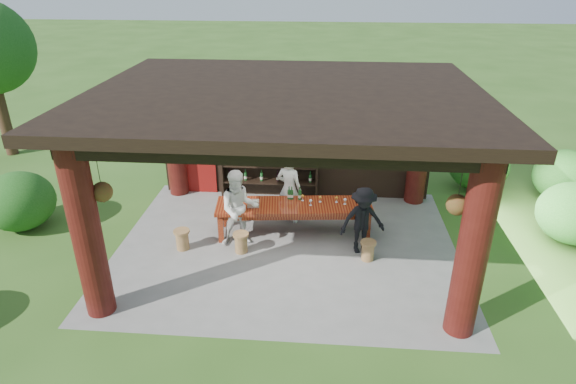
# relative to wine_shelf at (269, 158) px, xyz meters

# --- Properties ---
(ground) EXTENTS (90.00, 90.00, 0.00)m
(ground) POSITION_rel_wine_shelf_xyz_m (0.65, -2.45, -1.12)
(ground) COLOR #2D5119
(ground) RESTS_ON ground
(pavilion) EXTENTS (7.50, 6.00, 3.60)m
(pavilion) POSITION_rel_wine_shelf_xyz_m (0.64, -2.02, 1.01)
(pavilion) COLOR slate
(pavilion) RESTS_ON ground
(wine_shelf) EXTENTS (2.54, 0.39, 2.23)m
(wine_shelf) POSITION_rel_wine_shelf_xyz_m (0.00, 0.00, 0.00)
(wine_shelf) COLOR black
(wine_shelf) RESTS_ON ground
(tasting_table) EXTENTS (3.58, 1.23, 0.75)m
(tasting_table) POSITION_rel_wine_shelf_xyz_m (0.77, -1.85, -0.49)
(tasting_table) COLOR #58150C
(tasting_table) RESTS_ON ground
(stool_near_left) EXTENTS (0.34, 0.34, 0.45)m
(stool_near_left) POSITION_rel_wine_shelf_xyz_m (-0.31, -2.73, -0.88)
(stool_near_left) COLOR brown
(stool_near_left) RESTS_ON ground
(stool_near_right) EXTENTS (0.33, 0.33, 0.44)m
(stool_near_right) POSITION_rel_wine_shelf_xyz_m (2.40, -2.82, -0.89)
(stool_near_right) COLOR brown
(stool_near_right) RESTS_ON ground
(stool_far_left) EXTENTS (0.35, 0.35, 0.46)m
(stool_far_left) POSITION_rel_wine_shelf_xyz_m (-1.61, -2.71, -0.88)
(stool_far_left) COLOR brown
(stool_far_left) RESTS_ON ground
(host) EXTENTS (0.72, 0.59, 1.69)m
(host) POSITION_rel_wine_shelf_xyz_m (0.61, -1.24, -0.28)
(host) COLOR silver
(host) RESTS_ON ground
(guest_woman) EXTENTS (1.00, 0.87, 1.74)m
(guest_woman) POSITION_rel_wine_shelf_xyz_m (-0.39, -2.38, -0.25)
(guest_woman) COLOR silver
(guest_woman) RESTS_ON ground
(guest_man) EXTENTS (1.08, 0.80, 1.50)m
(guest_man) POSITION_rel_wine_shelf_xyz_m (2.27, -2.49, -0.37)
(guest_man) COLOR black
(guest_man) RESTS_ON ground
(table_bottles) EXTENTS (0.33, 0.09, 0.31)m
(table_bottles) POSITION_rel_wine_shelf_xyz_m (0.74, -1.58, -0.22)
(table_bottles) COLOR #194C1E
(table_bottles) RESTS_ON tasting_table
(table_glasses) EXTENTS (1.03, 0.29, 0.15)m
(table_glasses) POSITION_rel_wine_shelf_xyz_m (1.42, -1.72, -0.30)
(table_glasses) COLOR silver
(table_glasses) RESTS_ON tasting_table
(napkin_basket) EXTENTS (0.28, 0.20, 0.14)m
(napkin_basket) POSITION_rel_wine_shelf_xyz_m (-0.13, -2.02, -0.30)
(napkin_basket) COLOR #BF6672
(napkin_basket) RESTS_ON tasting_table
(shrubs) EXTENTS (18.51, 8.44, 1.36)m
(shrubs) POSITION_rel_wine_shelf_xyz_m (3.07, -1.56, -0.57)
(shrubs) COLOR #194C14
(shrubs) RESTS_ON ground
(trees) EXTENTS (21.45, 11.28, 4.80)m
(trees) POSITION_rel_wine_shelf_xyz_m (3.25, -1.16, 2.25)
(trees) COLOR #3F2819
(trees) RESTS_ON ground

